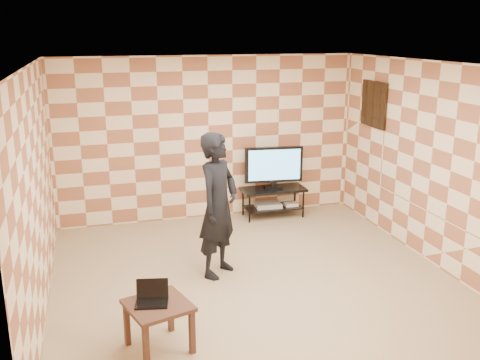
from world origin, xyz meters
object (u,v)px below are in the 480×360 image
tv_stand (273,196)px  side_table (158,312)px  person (218,205)px  tv (274,166)px

tv_stand → side_table: bearing=-124.8°
tv_stand → person: (-1.42, -1.92, 0.57)m
side_table → person: 1.89m
person → side_table: bearing=-167.9°
tv → side_table: (-2.40, -3.44, -0.48)m
tv_stand → tv: size_ratio=1.10×
side_table → person: bearing=57.3°
tv → person: (-1.42, -1.91, 0.04)m
person → tv: bearing=8.2°
tv_stand → tv: tv is taller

